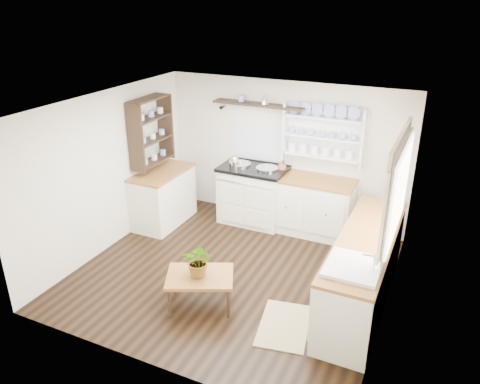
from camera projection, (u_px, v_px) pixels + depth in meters
name	position (u px, v px, depth m)	size (l,w,h in m)	color
floor	(233.00, 272.00, 6.40)	(4.00, 3.80, 0.01)	black
wall_back	(284.00, 153.00, 7.52)	(4.00, 0.02, 2.30)	silver
wall_right	(395.00, 226.00, 5.16)	(0.02, 3.80, 2.30)	silver
wall_left	(108.00, 172.00, 6.72)	(0.02, 3.80, 2.30)	silver
ceiling	(232.00, 106.00, 5.49)	(4.00, 3.80, 0.01)	white
window	(397.00, 186.00, 5.14)	(0.08, 1.55, 1.22)	white
aga_cooker	(253.00, 194.00, 7.66)	(1.06, 0.74, 0.98)	#EDE7CD
back_cabinets	(312.00, 205.00, 7.31)	(1.27, 0.63, 0.90)	silver
right_cabinets	(363.00, 269.00, 5.64)	(0.62, 2.43, 0.90)	silver
belfast_sink	(352.00, 277.00, 4.88)	(0.55, 0.60, 0.45)	white
left_cabinets	(163.00, 196.00, 7.62)	(0.62, 1.13, 0.90)	silver
plate_rack	(325.00, 134.00, 7.08)	(1.20, 0.22, 0.90)	white
high_shelf	(259.00, 105.00, 7.27)	(1.50, 0.29, 0.16)	black
left_shelving	(151.00, 131.00, 7.25)	(0.28, 0.80, 1.05)	black
kettle	(234.00, 162.00, 7.45)	(0.17, 0.17, 0.21)	silver
utensil_crock	(282.00, 167.00, 7.38)	(0.12, 0.12, 0.14)	#9F533A
center_table	(200.00, 278.00, 5.59)	(0.95, 0.84, 0.43)	brown
potted_plant	(199.00, 261.00, 5.49)	(0.37, 0.32, 0.41)	#3F7233
floor_rug	(284.00, 325.00, 5.37)	(0.55, 0.85, 0.02)	olive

